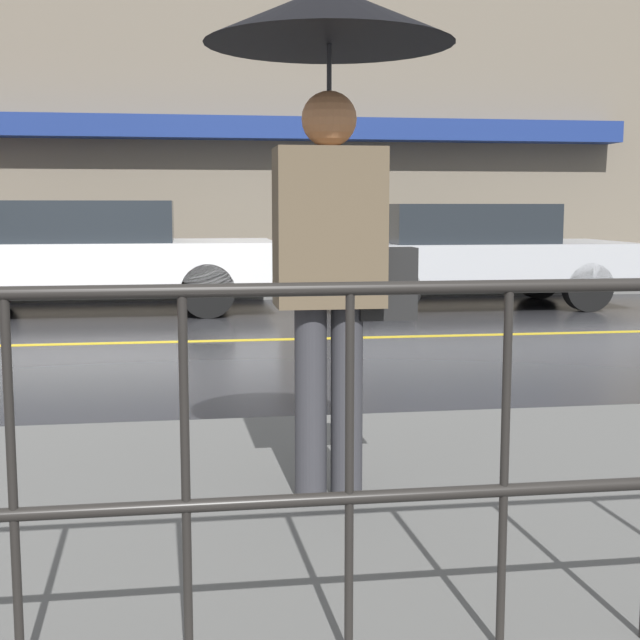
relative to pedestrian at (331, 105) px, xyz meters
name	(u,v)px	position (x,y,z in m)	size (l,w,h in m)	color
ground_plane	(77,344)	(-1.67, 5.39, -1.77)	(80.00, 80.00, 0.00)	#262628
sidewalk_far	(115,291)	(-1.67, 10.26, -1.70)	(28.00, 1.91, 0.14)	#60605E
lane_marking	(77,344)	(-1.67, 5.39, -1.76)	(25.20, 0.12, 0.01)	gold
building_storefront	(114,105)	(-1.67, 11.34, 1.21)	(28.00, 0.85, 6.01)	#706656
pedestrian	(331,105)	(0.00, 0.00, 0.00)	(1.00, 1.00, 2.09)	#333338
car_white	(90,255)	(-1.79, 8.06, -1.03)	(4.57, 1.73, 1.43)	silver
car_silver	(470,254)	(3.24, 8.06, -1.05)	(4.13, 1.86, 1.39)	#B2B5BA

